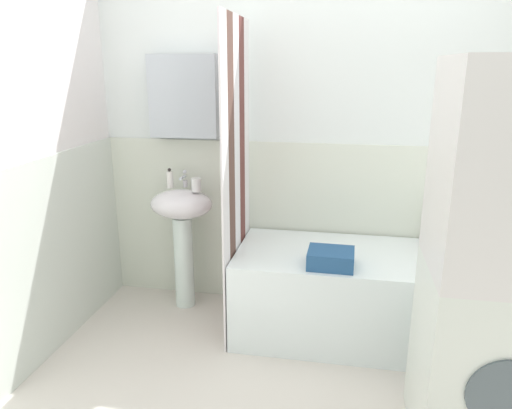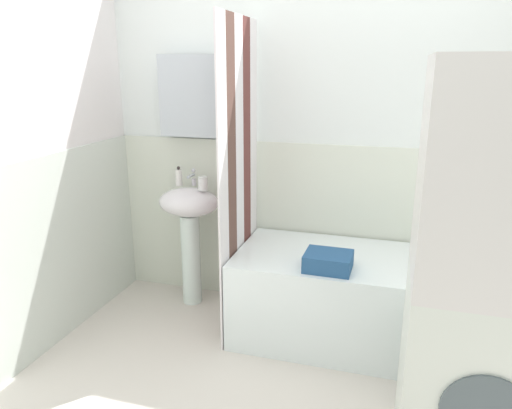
# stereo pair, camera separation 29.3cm
# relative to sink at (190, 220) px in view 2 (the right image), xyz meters

# --- Properties ---
(wall_back_tiled) EXTENTS (3.60, 0.18, 2.40)m
(wall_back_tiled) POSITION_rel_sink_xyz_m (0.88, 0.23, 0.50)
(wall_back_tiled) COLOR white
(wall_back_tiled) RESTS_ON ground_plane
(wall_left_tiled) EXTENTS (0.07, 1.81, 2.40)m
(wall_left_tiled) POSITION_rel_sink_xyz_m (-0.64, -0.68, 0.47)
(wall_left_tiled) COLOR white
(wall_left_tiled) RESTS_ON ground_plane
(sink) EXTENTS (0.44, 0.34, 0.88)m
(sink) POSITION_rel_sink_xyz_m (0.00, 0.00, 0.00)
(sink) COLOR white
(sink) RESTS_ON ground_plane
(faucet) EXTENTS (0.03, 0.12, 0.12)m
(faucet) POSITION_rel_sink_xyz_m (-0.00, 0.08, 0.30)
(faucet) COLOR silver
(faucet) RESTS_ON sink
(soap_dispenser) EXTENTS (0.05, 0.05, 0.14)m
(soap_dispenser) POSITION_rel_sink_xyz_m (-0.10, 0.06, 0.30)
(soap_dispenser) COLOR white
(soap_dispenser) RESTS_ON sink
(toothbrush_cup) EXTENTS (0.07, 0.07, 0.09)m
(toothbrush_cup) POSITION_rel_sink_xyz_m (0.12, -0.01, 0.28)
(toothbrush_cup) COLOR white
(toothbrush_cup) RESTS_ON sink
(bathtub) EXTENTS (1.62, 0.74, 0.57)m
(bathtub) POSITION_rel_sink_xyz_m (1.27, -0.18, -0.36)
(bathtub) COLOR white
(bathtub) RESTS_ON ground_plane
(shower_curtain) EXTENTS (0.01, 0.74, 2.00)m
(shower_curtain) POSITION_rel_sink_xyz_m (0.44, -0.18, 0.36)
(shower_curtain) COLOR white
(shower_curtain) RESTS_ON ground_plane
(conditioner_bottle) EXTENTS (0.06, 0.06, 0.22)m
(conditioner_bottle) POSITION_rel_sink_xyz_m (1.98, 0.14, 0.03)
(conditioner_bottle) COLOR #1D7F4E
(conditioner_bottle) RESTS_ON bathtub
(lotion_bottle) EXTENTS (0.05, 0.05, 0.23)m
(lotion_bottle) POSITION_rel_sink_xyz_m (1.87, 0.13, 0.03)
(lotion_bottle) COLOR gold
(lotion_bottle) RESTS_ON bathtub
(shampoo_bottle) EXTENTS (0.07, 0.07, 0.15)m
(shampoo_bottle) POSITION_rel_sink_xyz_m (1.73, 0.10, -0.01)
(shampoo_bottle) COLOR #BE5364
(shampoo_bottle) RESTS_ON bathtub
(body_wash_bottle) EXTENTS (0.04, 0.04, 0.23)m
(body_wash_bottle) POSITION_rel_sink_xyz_m (1.68, 0.13, 0.03)
(body_wash_bottle) COLOR white
(body_wash_bottle) RESTS_ON bathtub
(towel_folded) EXTENTS (0.27, 0.23, 0.10)m
(towel_folded) POSITION_rel_sink_xyz_m (1.06, -0.41, -0.03)
(towel_folded) COLOR #264F7E
(towel_folded) RESTS_ON bathtub
(washer_dryer_stack) EXTENTS (0.59, 0.59, 1.75)m
(washer_dryer_stack) POSITION_rel_sink_xyz_m (1.78, -1.06, 0.23)
(washer_dryer_stack) COLOR white
(washer_dryer_stack) RESTS_ON ground_plane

